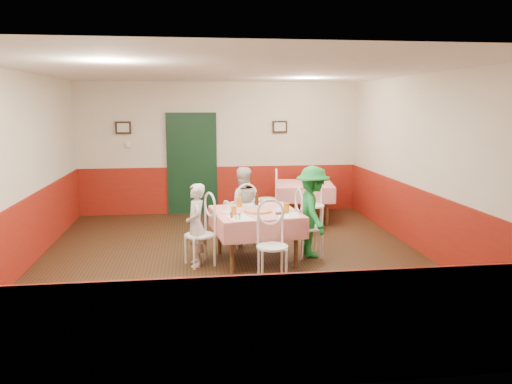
{
  "coord_description": "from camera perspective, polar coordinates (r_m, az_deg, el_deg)",
  "views": [
    {
      "loc": [
        -0.61,
        -7.23,
        2.33
      ],
      "look_at": [
        0.33,
        -0.03,
        1.05
      ],
      "focal_mm": 35.0,
      "sensor_mm": 36.0,
      "label": 1
    }
  ],
  "objects": [
    {
      "name": "floor",
      "position": [
        7.62,
        -2.49,
        -7.82
      ],
      "size": [
        7.0,
        7.0,
        0.0
      ],
      "primitive_type": "plane",
      "color": "black",
      "rests_on": "ground"
    },
    {
      "name": "ceiling",
      "position": [
        7.27,
        -2.67,
        13.7
      ],
      "size": [
        7.0,
        7.0,
        0.0
      ],
      "primitive_type": "plane",
      "color": "white",
      "rests_on": "back_wall"
    },
    {
      "name": "back_wall",
      "position": [
        10.78,
        -4.17,
        5.03
      ],
      "size": [
        6.0,
        0.1,
        2.8
      ],
      "primitive_type": "cube",
      "color": "beige",
      "rests_on": "ground"
    },
    {
      "name": "front_wall",
      "position": [
        3.89,
        1.83,
        -3.84
      ],
      "size": [
        6.0,
        0.1,
        2.8
      ],
      "primitive_type": "cube",
      "color": "beige",
      "rests_on": "ground"
    },
    {
      "name": "left_wall",
      "position": [
        7.67,
        -25.53,
        2.06
      ],
      "size": [
        0.1,
        7.0,
        2.8
      ],
      "primitive_type": "cube",
      "color": "beige",
      "rests_on": "ground"
    },
    {
      "name": "right_wall",
      "position": [
        8.13,
        19.02,
        2.89
      ],
      "size": [
        0.1,
        7.0,
        2.8
      ],
      "primitive_type": "cube",
      "color": "beige",
      "rests_on": "ground"
    },
    {
      "name": "wainscot_back",
      "position": [
        10.88,
        -4.1,
        0.3
      ],
      "size": [
        6.0,
        0.03,
        1.0
      ],
      "primitive_type": "cube",
      "color": "maroon",
      "rests_on": "ground"
    },
    {
      "name": "wainscot_front",
      "position": [
        4.21,
        1.72,
        -15.77
      ],
      "size": [
        6.0,
        0.03,
        1.0
      ],
      "primitive_type": "cube",
      "color": "maroon",
      "rests_on": "ground"
    },
    {
      "name": "wainscot_left",
      "position": [
        7.82,
        -24.93,
        -4.48
      ],
      "size": [
        0.03,
        7.0,
        1.0
      ],
      "primitive_type": "cube",
      "color": "maroon",
      "rests_on": "ground"
    },
    {
      "name": "wainscot_right",
      "position": [
        8.28,
        18.57,
        -3.3
      ],
      "size": [
        0.03,
        7.0,
        1.0
      ],
      "primitive_type": "cube",
      "color": "maroon",
      "rests_on": "ground"
    },
    {
      "name": "door",
      "position": [
        10.75,
        -7.32,
        3.08
      ],
      "size": [
        0.96,
        0.06,
        2.1
      ],
      "primitive_type": "cube",
      "color": "black",
      "rests_on": "ground"
    },
    {
      "name": "picture_left",
      "position": [
        10.78,
        -14.94,
        7.11
      ],
      "size": [
        0.32,
        0.03,
        0.26
      ],
      "primitive_type": "cube",
      "color": "black",
      "rests_on": "back_wall"
    },
    {
      "name": "picture_right",
      "position": [
        10.86,
        2.74,
        7.45
      ],
      "size": [
        0.32,
        0.03,
        0.26
      ],
      "primitive_type": "cube",
      "color": "black",
      "rests_on": "back_wall"
    },
    {
      "name": "thermostat",
      "position": [
        10.79,
        -14.33,
        5.28
      ],
      "size": [
        0.1,
        0.03,
        0.1
      ],
      "primitive_type": "cube",
      "color": "white",
      "rests_on": "back_wall"
    },
    {
      "name": "main_table",
      "position": [
        7.52,
        -0.0,
        -5.07
      ],
      "size": [
        1.37,
        1.37,
        0.77
      ],
      "primitive_type": "cube",
      "rotation": [
        0.0,
        0.0,
        0.13
      ],
      "color": "red",
      "rests_on": "ground"
    },
    {
      "name": "second_table",
      "position": [
        10.14,
        5.53,
        -1.16
      ],
      "size": [
        1.27,
        1.27,
        0.77
      ],
      "primitive_type": "cube",
      "rotation": [
        0.0,
        0.0,
        -0.15
      ],
      "color": "red",
      "rests_on": "ground"
    },
    {
      "name": "chair_left",
      "position": [
        7.33,
        -6.46,
        -4.92
      ],
      "size": [
        0.55,
        0.55,
        0.9
      ],
      "primitive_type": null,
      "rotation": [
        0.0,
        0.0,
        -1.18
      ],
      "color": "white",
      "rests_on": "ground"
    },
    {
      "name": "chair_right",
      "position": [
        7.75,
        6.1,
        -4.09
      ],
      "size": [
        0.45,
        0.45,
        0.9
      ],
      "primitive_type": null,
      "rotation": [
        0.0,
        0.0,
        1.64
      ],
      "color": "white",
      "rests_on": "ground"
    },
    {
      "name": "chair_far",
      "position": [
        8.3,
        -1.51,
        -3.1
      ],
      "size": [
        0.52,
        0.52,
        0.9
      ],
      "primitive_type": null,
      "rotation": [
        0.0,
        0.0,
        3.41
      ],
      "color": "white",
      "rests_on": "ground"
    },
    {
      "name": "chair_near",
      "position": [
        6.71,
        1.88,
        -6.28
      ],
      "size": [
        0.42,
        0.42,
        0.9
      ],
      "primitive_type": null,
      "rotation": [
        0.0,
        0.0,
        0.01
      ],
      "color": "white",
      "rests_on": "ground"
    },
    {
      "name": "chair_second_a",
      "position": [
        9.99,
        1.34,
        -0.85
      ],
      "size": [
        0.48,
        0.48,
        0.9
      ],
      "primitive_type": null,
      "rotation": [
        0.0,
        0.0,
        -1.72
      ],
      "color": "white",
      "rests_on": "ground"
    },
    {
      "name": "chair_second_b",
      "position": [
        9.42,
        6.55,
        -1.58
      ],
      "size": [
        0.48,
        0.48,
        0.9
      ],
      "primitive_type": null,
      "rotation": [
        0.0,
        0.0,
        -0.15
      ],
      "color": "white",
      "rests_on": "ground"
    },
    {
      "name": "pizza",
      "position": [
        7.38,
        0.25,
        -2.18
      ],
      "size": [
        0.45,
        0.45,
        0.03
      ],
      "primitive_type": "cylinder",
      "rotation": [
        0.0,
        0.0,
        0.13
      ],
      "color": "#B74723",
      "rests_on": "main_table"
    },
    {
      "name": "plate_left",
      "position": [
        7.35,
        -3.14,
        -2.29
      ],
      "size": [
        0.28,
        0.28,
        0.01
      ],
      "primitive_type": "cylinder",
      "rotation": [
        0.0,
        0.0,
        0.13
      ],
      "color": "white",
      "rests_on": "main_table"
    },
    {
      "name": "plate_right",
      "position": [
        7.55,
        3.12,
        -1.95
      ],
      "size": [
        0.28,
        0.28,
        0.01
      ],
      "primitive_type": "cylinder",
      "rotation": [
        0.0,
        0.0,
        0.13
      ],
      "color": "white",
      "rests_on": "main_table"
    },
    {
      "name": "plate_far",
      "position": [
        7.82,
        -0.68,
        -1.53
      ],
      "size": [
        0.28,
        0.28,
        0.01
      ],
      "primitive_type": "cylinder",
      "rotation": [
        0.0,
        0.0,
        0.13
      ],
      "color": "white",
      "rests_on": "main_table"
    },
    {
      "name": "glass_a",
      "position": [
        7.11,
        -2.55,
        -2.19
      ],
      "size": [
        0.09,
        0.09,
        0.14
      ],
      "primitive_type": "cylinder",
      "rotation": [
        0.0,
        0.0,
        0.13
      ],
      "color": "#BF7219",
      "rests_on": "main_table"
    },
    {
      "name": "glass_b",
      "position": [
        7.3,
        3.49,
        -1.85
      ],
      "size": [
        0.09,
        0.09,
        0.15
      ],
      "primitive_type": "cylinder",
      "rotation": [
        0.0,
        0.0,
        0.13
      ],
      "color": "#BF7219",
      "rests_on": "main_table"
    },
    {
      "name": "glass_c",
      "position": [
        7.73,
        -1.94,
        -1.15
      ],
      "size": [
        0.09,
        0.09,
        0.15
      ],
      "primitive_type": "cylinder",
      "rotation": [
        0.0,
        0.0,
        0.13
      ],
      "color": "#BF7219",
      "rests_on": "main_table"
    },
    {
      "name": "beer_bottle",
      "position": [
        7.78,
        0.06,
        -0.88
      ],
      "size": [
        0.06,
        0.06,
        0.2
      ],
      "primitive_type": "cylinder",
      "rotation": [
        0.0,
        0.0,
        0.13
      ],
      "color": "#381C0A",
      "rests_on": "main_table"
    },
    {
      "name": "shaker_a",
      "position": [
        6.9,
        -2.32,
        -2.77
      ],
      "size": [
        0.04,
        0.04,
        0.09
      ],
      "primitive_type": "cylinder",
      "rotation": [
        0.0,
        0.0,
        0.13
      ],
      "color": "silver",
      "rests_on": "main_table"
    },
    {
      "name": "shaker_b",
      "position": [
        6.87,
        -1.92,
        -2.83
      ],
      "size": [
        0.04,
        0.04,
        0.09
      ],
      "primitive_type": "cylinder",
      "rotation": [
        0.0,
        0.0,
        0.13
      ],
      "color": "silver",
      "rests_on": "main_table"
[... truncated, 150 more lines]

